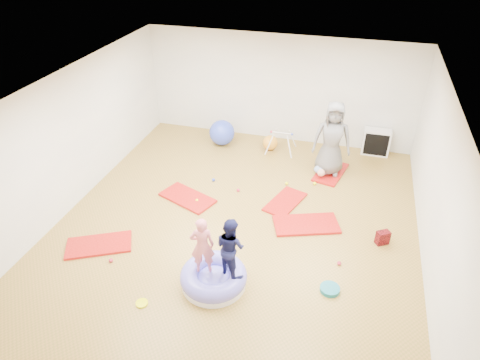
# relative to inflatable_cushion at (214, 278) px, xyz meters

# --- Properties ---
(room) EXTENTS (7.01, 8.01, 2.81)m
(room) POSITION_rel_inflatable_cushion_xyz_m (-0.08, 1.59, 1.26)
(room) COLOR olive
(room) RESTS_ON ground
(gym_mat_front_left) EXTENTS (1.33, 1.07, 0.05)m
(gym_mat_front_left) POSITION_rel_inflatable_cushion_xyz_m (-2.39, 0.31, -0.11)
(gym_mat_front_left) COLOR red
(gym_mat_front_left) RESTS_ON ground
(gym_mat_mid_left) EXTENTS (1.34, 1.00, 0.05)m
(gym_mat_mid_left) POSITION_rel_inflatable_cushion_xyz_m (-1.36, 2.20, -0.11)
(gym_mat_mid_left) COLOR red
(gym_mat_mid_left) RESTS_ON ground
(gym_mat_center_back) EXTENTS (0.85, 1.18, 0.04)m
(gym_mat_center_back) POSITION_rel_inflatable_cushion_xyz_m (0.72, 2.63, -0.12)
(gym_mat_center_back) COLOR red
(gym_mat_center_back) RESTS_ON ground
(gym_mat_right) EXTENTS (1.42, 1.04, 0.05)m
(gym_mat_right) POSITION_rel_inflatable_cushion_xyz_m (1.27, 1.98, -0.11)
(gym_mat_right) COLOR red
(gym_mat_right) RESTS_ON ground
(gym_mat_rear_right) EXTENTS (0.81, 1.23, 0.05)m
(gym_mat_rear_right) POSITION_rel_inflatable_cushion_xyz_m (1.54, 4.11, -0.11)
(gym_mat_rear_right) COLOR red
(gym_mat_rear_right) RESTS_ON ground
(inflatable_cushion) EXTENTS (1.13, 1.13, 0.36)m
(inflatable_cushion) POSITION_rel_inflatable_cushion_xyz_m (0.00, 0.00, 0.00)
(inflatable_cushion) COLOR white
(inflatable_cushion) RESTS_ON ground
(child_pink) EXTENTS (0.45, 0.37, 1.07)m
(child_pink) POSITION_rel_inflatable_cushion_xyz_m (-0.17, -0.01, 0.72)
(child_pink) COLOR #EA7380
(child_pink) RESTS_ON inflatable_cushion
(child_navy) EXTENTS (0.66, 0.62, 1.08)m
(child_navy) POSITION_rel_inflatable_cushion_xyz_m (0.28, 0.08, 0.73)
(child_navy) COLOR #141745
(child_navy) RESTS_ON inflatable_cushion
(adult_caregiver) EXTENTS (0.93, 0.66, 1.77)m
(adult_caregiver) POSITION_rel_inflatable_cushion_xyz_m (1.48, 4.08, 0.79)
(adult_caregiver) COLOR #5E5E5E
(adult_caregiver) RESTS_ON gym_mat_rear_right
(infant) EXTENTS (0.38, 0.39, 0.22)m
(infant) POSITION_rel_inflatable_cushion_xyz_m (1.34, 3.91, 0.02)
(infant) COLOR #839FCA
(infant) RESTS_ON gym_mat_rear_right
(ball_pit_balls) EXTENTS (4.03, 3.60, 0.07)m
(ball_pit_balls) POSITION_rel_inflatable_cushion_xyz_m (-0.08, 2.26, -0.10)
(ball_pit_balls) COLOR #F5FF00
(ball_pit_balls) RESTS_ON ground
(exercise_ball_blue) EXTENTS (0.67, 0.67, 0.67)m
(exercise_ball_blue) POSITION_rel_inflatable_cushion_xyz_m (-1.41, 4.83, 0.20)
(exercise_ball_blue) COLOR blue
(exercise_ball_blue) RESTS_ON ground
(exercise_ball_orange) EXTENTS (0.39, 0.39, 0.39)m
(exercise_ball_orange) POSITION_rel_inflatable_cushion_xyz_m (-0.11, 4.88, 0.06)
(exercise_ball_orange) COLOR orange
(exercise_ball_orange) RESTS_ON ground
(infant_play_gym) EXTENTS (0.72, 0.68, 0.55)m
(infant_play_gym) POSITION_rel_inflatable_cushion_xyz_m (0.18, 4.85, 0.23)
(infant_play_gym) COLOR white
(infant_play_gym) RESTS_ON ground
(cube_shelf) EXTENTS (0.67, 0.33, 0.67)m
(cube_shelf) POSITION_rel_inflatable_cushion_xyz_m (2.53, 5.39, 0.20)
(cube_shelf) COLOR white
(cube_shelf) RESTS_ON ground
(balance_disc) EXTENTS (0.33, 0.33, 0.07)m
(balance_disc) POSITION_rel_inflatable_cushion_xyz_m (1.91, 0.37, -0.10)
(balance_disc) COLOR #106476
(balance_disc) RESTS_ON ground
(backpack) EXTENTS (0.28, 0.25, 0.28)m
(backpack) POSITION_rel_inflatable_cushion_xyz_m (2.73, 1.84, -0.00)
(backpack) COLOR maroon
(backpack) RESTS_ON ground
(yellow_toy) EXTENTS (0.20, 0.20, 0.03)m
(yellow_toy) POSITION_rel_inflatable_cushion_xyz_m (-0.97, -0.74, -0.12)
(yellow_toy) COLOR #F5FF00
(yellow_toy) RESTS_ON ground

